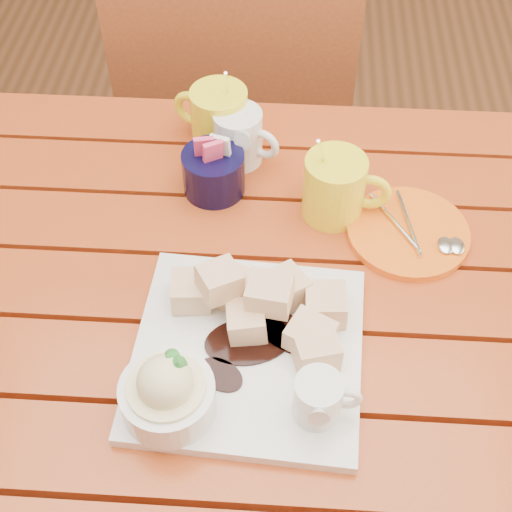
# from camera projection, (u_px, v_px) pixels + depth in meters

# --- Properties ---
(ground) EXTENTS (5.00, 5.00, 0.00)m
(ground) POSITION_uv_depth(u_px,v_px,m) (239.00, 505.00, 1.51)
(ground) COLOR brown
(ground) RESTS_ON ground
(table) EXTENTS (1.20, 0.79, 0.75)m
(table) POSITION_uv_depth(u_px,v_px,m) (231.00, 336.00, 1.02)
(table) COLOR #9A2E13
(table) RESTS_ON ground
(dessert_plate) EXTENTS (0.29, 0.29, 0.11)m
(dessert_plate) POSITION_uv_depth(u_px,v_px,m) (234.00, 354.00, 0.84)
(dessert_plate) COLOR white
(dessert_plate) RESTS_ON table
(coffee_mug_left) EXTENTS (0.12, 0.09, 0.15)m
(coffee_mug_left) POSITION_uv_depth(u_px,v_px,m) (218.00, 117.00, 1.09)
(coffee_mug_left) COLOR yellow
(coffee_mug_left) RESTS_ON table
(coffee_mug_right) EXTENTS (0.12, 0.09, 0.14)m
(coffee_mug_right) POSITION_uv_depth(u_px,v_px,m) (336.00, 187.00, 0.99)
(coffee_mug_right) COLOR yellow
(coffee_mug_right) RESTS_ON table
(cream_pitcher) EXTENTS (0.11, 0.09, 0.09)m
(cream_pitcher) POSITION_uv_depth(u_px,v_px,m) (239.00, 136.00, 1.07)
(cream_pitcher) COLOR white
(cream_pitcher) RESTS_ON table
(sugar_caddy) EXTENTS (0.09, 0.09, 0.10)m
(sugar_caddy) POSITION_uv_depth(u_px,v_px,m) (214.00, 171.00, 1.03)
(sugar_caddy) COLOR black
(sugar_caddy) RESTS_ON table
(orange_saucer) EXTENTS (0.17, 0.17, 0.02)m
(orange_saucer) POSITION_uv_depth(u_px,v_px,m) (409.00, 232.00, 0.99)
(orange_saucer) COLOR orange
(orange_saucer) RESTS_ON table
(chair_far) EXTENTS (0.48, 0.48, 0.96)m
(chair_far) POSITION_uv_depth(u_px,v_px,m) (236.00, 108.00, 1.52)
(chair_far) COLOR brown
(chair_far) RESTS_ON ground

